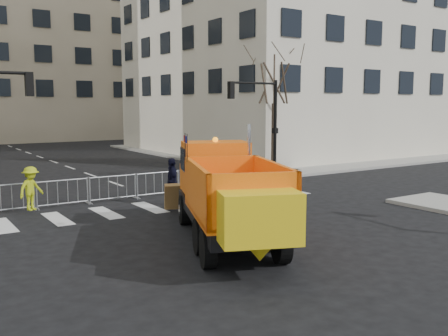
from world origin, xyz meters
TOP-DOWN VIEW (x-y plane):
  - ground at (0.00, 0.00)m, footprint 120.00×120.00m
  - sidewalk_back at (0.00, 8.50)m, footprint 64.00×5.00m
  - traffic_light_right at (8.50, 9.50)m, footprint 0.18×0.18m
  - crowd_barriers at (-0.75, 7.60)m, footprint 12.60×0.60m
  - street_tree at (9.20, 10.50)m, footprint 3.00×3.00m
  - plow_truck at (-1.38, -0.44)m, footprint 5.47×9.08m
  - cop_a at (1.79, 3.74)m, footprint 0.71×0.48m
  - cop_b at (-0.36, 3.22)m, footprint 0.98×0.79m
  - cop_c at (-0.13, 5.43)m, footprint 0.78×1.21m
  - worker at (-5.27, 6.80)m, footprint 1.21×1.06m
  - newspaper_box at (5.00, 7.65)m, footprint 0.48×0.43m

SIDE VIEW (x-z plane):
  - ground at x=0.00m, z-range 0.00..0.00m
  - sidewalk_back at x=0.00m, z-range 0.00..0.15m
  - crowd_barriers at x=-0.75m, z-range 0.00..1.10m
  - newspaper_box at x=5.00m, z-range 0.15..1.25m
  - cop_b at x=-0.36m, z-range 0.00..1.90m
  - cop_a at x=1.79m, z-range 0.00..1.91m
  - cop_c at x=-0.13m, z-range 0.00..1.92m
  - worker at x=-5.27m, z-range 0.15..1.78m
  - plow_truck at x=-1.38m, z-range -0.19..3.24m
  - traffic_light_right at x=8.50m, z-range 0.00..5.40m
  - street_tree at x=9.20m, z-range 0.00..7.50m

